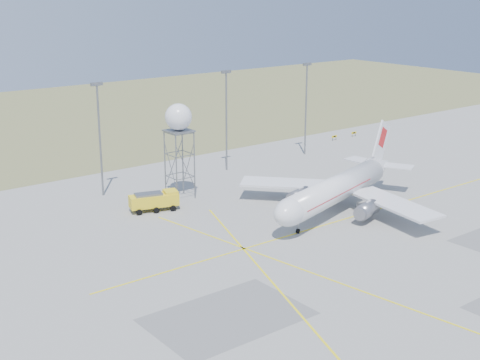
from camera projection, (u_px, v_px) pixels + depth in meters
ground at (444, 315)px, 77.07m from camera, size 400.00×400.00×0.00m
grass_strip at (13, 124)px, 183.17m from camera, size 400.00×120.00×0.03m
mast_b at (99, 130)px, 117.82m from camera, size 2.20×0.50×20.50m
mast_c at (226, 112)px, 134.34m from camera, size 2.20×0.50×20.50m
mast_d at (306, 101)px, 147.31m from camera, size 2.20×0.50×20.50m
taxi_sign_near at (334, 137)px, 164.17m from camera, size 1.60×0.17×1.20m
taxi_sign_far at (354, 133)px, 168.30m from camera, size 1.60×0.17×1.20m
airliner_main at (337, 189)px, 111.18m from camera, size 37.85×35.89×13.08m
radar_tower at (179, 146)px, 117.13m from camera, size 4.70×4.70×17.03m
fire_truck at (155, 202)px, 112.51m from camera, size 8.62×5.11×3.27m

